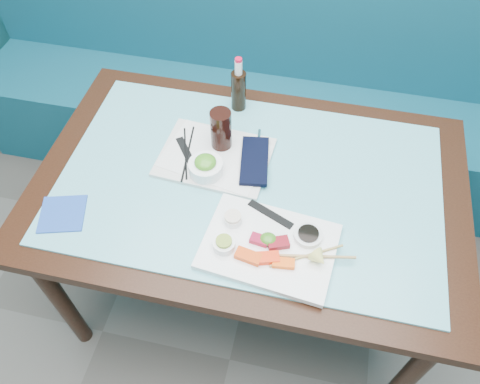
% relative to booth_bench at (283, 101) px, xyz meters
% --- Properties ---
extents(booth_bench, '(3.00, 0.56, 1.17)m').
position_rel_booth_bench_xyz_m(booth_bench, '(0.00, 0.00, 0.00)').
color(booth_bench, '#0E485A').
rests_on(booth_bench, ground).
extents(dining_table, '(1.40, 0.90, 0.75)m').
position_rel_booth_bench_xyz_m(dining_table, '(0.00, -0.84, 0.29)').
color(dining_table, black).
rests_on(dining_table, ground).
extents(glass_top, '(1.22, 0.76, 0.01)m').
position_rel_booth_bench_xyz_m(glass_top, '(0.00, -0.84, 0.38)').
color(glass_top, '#5EB1BD').
rests_on(glass_top, dining_table).
extents(sashimi_plate, '(0.40, 0.31, 0.02)m').
position_rel_booth_bench_xyz_m(sashimi_plate, '(0.11, -1.07, 0.39)').
color(sashimi_plate, white).
rests_on(sashimi_plate, glass_top).
extents(salmon_left, '(0.08, 0.05, 0.02)m').
position_rel_booth_bench_xyz_m(salmon_left, '(0.06, -1.13, 0.41)').
color(salmon_left, '#E54009').
rests_on(salmon_left, sashimi_plate).
extents(salmon_mid, '(0.08, 0.05, 0.02)m').
position_rel_booth_bench_xyz_m(salmon_mid, '(0.11, -1.12, 0.41)').
color(salmon_mid, '#FE2E0A').
rests_on(salmon_mid, sashimi_plate).
extents(salmon_right, '(0.07, 0.04, 0.02)m').
position_rel_booth_bench_xyz_m(salmon_right, '(0.16, -1.13, 0.41)').
color(salmon_right, '#FF550A').
rests_on(salmon_right, sashimi_plate).
extents(tuna_left, '(0.06, 0.04, 0.02)m').
position_rel_booth_bench_xyz_m(tuna_left, '(0.08, -1.07, 0.41)').
color(tuna_left, maroon).
rests_on(tuna_left, sashimi_plate).
extents(tuna_right, '(0.07, 0.06, 0.02)m').
position_rel_booth_bench_xyz_m(tuna_right, '(0.13, -1.07, 0.41)').
color(tuna_right, maroon).
rests_on(tuna_right, sashimi_plate).
extents(seaweed_garnish, '(0.06, 0.05, 0.03)m').
position_rel_booth_bench_xyz_m(seaweed_garnish, '(0.10, -1.06, 0.42)').
color(seaweed_garnish, '#37751B').
rests_on(seaweed_garnish, sashimi_plate).
extents(ramekin_wasabi, '(0.07, 0.07, 0.03)m').
position_rel_booth_bench_xyz_m(ramekin_wasabi, '(-0.02, -1.11, 0.42)').
color(ramekin_wasabi, white).
rests_on(ramekin_wasabi, sashimi_plate).
extents(wasabi_fill, '(0.06, 0.06, 0.01)m').
position_rel_booth_bench_xyz_m(wasabi_fill, '(-0.02, -1.11, 0.43)').
color(wasabi_fill, olive).
rests_on(wasabi_fill, ramekin_wasabi).
extents(ramekin_ginger, '(0.06, 0.06, 0.02)m').
position_rel_booth_bench_xyz_m(ramekin_ginger, '(-0.01, -1.02, 0.41)').
color(ramekin_ginger, white).
rests_on(ramekin_ginger, sashimi_plate).
extents(ginger_fill, '(0.06, 0.06, 0.01)m').
position_rel_booth_bench_xyz_m(ginger_fill, '(-0.01, -1.02, 0.43)').
color(ginger_fill, beige).
rests_on(ginger_fill, ramekin_ginger).
extents(soy_dish, '(0.09, 0.09, 0.02)m').
position_rel_booth_bench_xyz_m(soy_dish, '(0.21, -1.02, 0.41)').
color(soy_dish, silver).
rests_on(soy_dish, sashimi_plate).
extents(soy_fill, '(0.08, 0.08, 0.01)m').
position_rel_booth_bench_xyz_m(soy_fill, '(0.21, -1.02, 0.42)').
color(soy_fill, black).
rests_on(soy_fill, soy_dish).
extents(lemon_wedge, '(0.06, 0.06, 0.05)m').
position_rel_booth_bench_xyz_m(lemon_wedge, '(0.25, -1.10, 0.43)').
color(lemon_wedge, '#F3E973').
rests_on(lemon_wedge, sashimi_plate).
extents(chopstick_sleeve, '(0.15, 0.08, 0.00)m').
position_rel_booth_bench_xyz_m(chopstick_sleeve, '(0.09, -0.97, 0.40)').
color(chopstick_sleeve, black).
rests_on(chopstick_sleeve, sashimi_plate).
extents(wooden_chopstick_a, '(0.20, 0.12, 0.01)m').
position_rel_booth_bench_xyz_m(wooden_chopstick_a, '(0.22, -1.09, 0.41)').
color(wooden_chopstick_a, '#A0884B').
rests_on(wooden_chopstick_a, sashimi_plate).
extents(wooden_chopstick_b, '(0.25, 0.06, 0.01)m').
position_rel_booth_bench_xyz_m(wooden_chopstick_b, '(0.23, -1.09, 0.41)').
color(wooden_chopstick_b, '#A5804D').
rests_on(wooden_chopstick_b, sashimi_plate).
extents(serving_tray, '(0.38, 0.30, 0.01)m').
position_rel_booth_bench_xyz_m(serving_tray, '(-0.13, -0.77, 0.39)').
color(serving_tray, silver).
rests_on(serving_tray, glass_top).
extents(paper_placemat, '(0.37, 0.29, 0.00)m').
position_rel_booth_bench_xyz_m(paper_placemat, '(-0.13, -0.77, 0.40)').
color(paper_placemat, silver).
rests_on(paper_placemat, serving_tray).
extents(seaweed_bowl, '(0.12, 0.12, 0.04)m').
position_rel_booth_bench_xyz_m(seaweed_bowl, '(-0.14, -0.85, 0.42)').
color(seaweed_bowl, white).
rests_on(seaweed_bowl, serving_tray).
extents(seaweed_salad, '(0.08, 0.08, 0.04)m').
position_rel_booth_bench_xyz_m(seaweed_salad, '(-0.14, -0.85, 0.45)').
color(seaweed_salad, '#40891F').
rests_on(seaweed_salad, seaweed_bowl).
extents(cola_glass, '(0.09, 0.09, 0.15)m').
position_rel_booth_bench_xyz_m(cola_glass, '(-0.12, -0.72, 0.47)').
color(cola_glass, black).
rests_on(cola_glass, serving_tray).
extents(navy_pouch, '(0.12, 0.22, 0.02)m').
position_rel_booth_bench_xyz_m(navy_pouch, '(0.00, -0.77, 0.40)').
color(navy_pouch, black).
rests_on(navy_pouch, serving_tray).
extents(fork, '(0.02, 0.08, 0.01)m').
position_rel_booth_bench_xyz_m(fork, '(-0.00, -0.67, 0.40)').
color(fork, silver).
rests_on(fork, serving_tray).
extents(black_chopstick_a, '(0.08, 0.22, 0.01)m').
position_rel_booth_bench_xyz_m(black_chopstick_a, '(-0.23, -0.78, 0.40)').
color(black_chopstick_a, black).
rests_on(black_chopstick_a, serving_tray).
extents(black_chopstick_b, '(0.04, 0.25, 0.01)m').
position_rel_booth_bench_xyz_m(black_chopstick_b, '(-0.22, -0.78, 0.40)').
color(black_chopstick_b, black).
rests_on(black_chopstick_b, serving_tray).
extents(tray_sleeve, '(0.11, 0.14, 0.00)m').
position_rel_booth_bench_xyz_m(tray_sleeve, '(-0.23, -0.78, 0.40)').
color(tray_sleeve, black).
rests_on(tray_sleeve, serving_tray).
extents(cola_bottle_body, '(0.06, 0.06, 0.15)m').
position_rel_booth_bench_xyz_m(cola_bottle_body, '(-0.11, -0.50, 0.46)').
color(cola_bottle_body, black).
rests_on(cola_bottle_body, glass_top).
extents(cola_bottle_neck, '(0.03, 0.03, 0.05)m').
position_rel_booth_bench_xyz_m(cola_bottle_neck, '(-0.11, -0.50, 0.56)').
color(cola_bottle_neck, white).
rests_on(cola_bottle_neck, cola_bottle_body).
extents(cola_bottle_cap, '(0.03, 0.03, 0.01)m').
position_rel_booth_bench_xyz_m(cola_bottle_cap, '(-0.11, -0.50, 0.59)').
color(cola_bottle_cap, red).
rests_on(cola_bottle_cap, cola_bottle_neck).
extents(blue_napkin, '(0.17, 0.17, 0.01)m').
position_rel_booth_bench_xyz_m(blue_napkin, '(-0.53, -1.09, 0.39)').
color(blue_napkin, '#1C419A').
rests_on(blue_napkin, glass_top).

